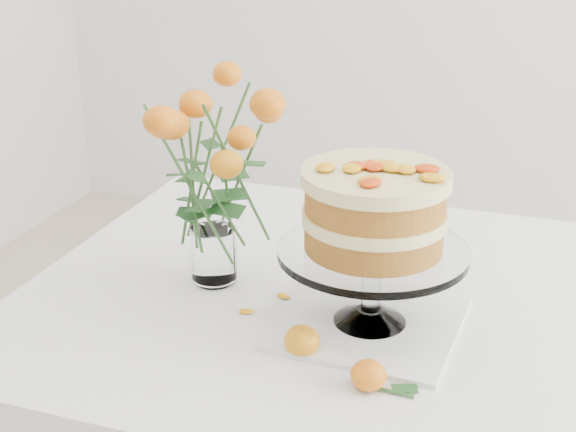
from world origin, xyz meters
name	(u,v)px	position (x,y,z in m)	size (l,w,h in m)	color
table	(437,350)	(0.00, 0.00, 0.67)	(1.43, 0.93, 0.76)	tan
napkin	(369,323)	(-0.10, -0.09, 0.76)	(0.28, 0.28, 0.01)	white
cake_stand	(374,218)	(-0.10, -0.09, 0.94)	(0.30, 0.30, 0.27)	white
rose_vase	(210,154)	(-0.40, -0.03, 0.99)	(0.34, 0.34, 0.41)	white
loose_rose_near	(302,341)	(-0.17, -0.21, 0.78)	(0.10, 0.05, 0.05)	orange
loose_rose_far	(369,375)	(-0.06, -0.26, 0.78)	(0.09, 0.05, 0.04)	#C65E09
stray_petal_a	(356,324)	(-0.12, -0.10, 0.76)	(0.03, 0.02, 0.00)	#EFA20F
stray_petal_b	(413,347)	(-0.02, -0.14, 0.76)	(0.03, 0.02, 0.00)	#EFA20F
stray_petal_c	(434,366)	(0.02, -0.18, 0.76)	(0.03, 0.02, 0.00)	#EFA20F
stray_petal_d	(284,296)	(-0.26, -0.05, 0.76)	(0.03, 0.02, 0.00)	#EFA20F
stray_petal_e	(247,311)	(-0.30, -0.12, 0.76)	(0.03, 0.02, 0.00)	#EFA20F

